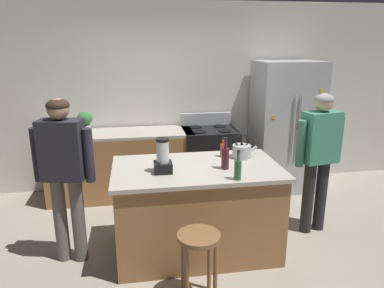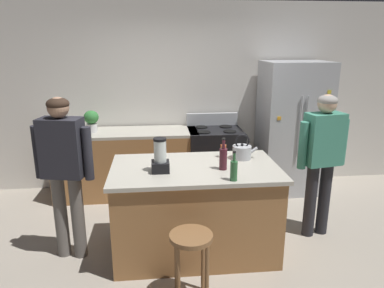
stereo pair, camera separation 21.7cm
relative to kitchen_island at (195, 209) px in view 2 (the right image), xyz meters
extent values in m
plane|color=#9E9384|center=(0.00, 0.00, -0.47)|extent=(14.00, 14.00, 0.00)
cube|color=silver|center=(0.00, 1.95, 0.88)|extent=(8.00, 0.10, 2.70)
cube|color=#9E6B3D|center=(0.00, 0.00, -0.02)|extent=(1.62, 0.91, 0.90)
cube|color=#B2AD9E|center=(0.00, 0.00, 0.45)|extent=(1.68, 0.97, 0.04)
cube|color=#9E6B3D|center=(-0.80, 1.55, -0.02)|extent=(2.00, 0.64, 0.90)
cube|color=#B2AD9E|center=(-0.80, 1.55, 0.45)|extent=(2.00, 0.64, 0.04)
cube|color=#B7BABF|center=(1.58, 1.50, 0.47)|extent=(0.90, 0.70, 1.88)
cylinder|color=#B7BABF|center=(1.54, 1.13, 0.56)|extent=(0.02, 0.02, 0.85)
cylinder|color=#B7BABF|center=(1.62, 1.13, 0.56)|extent=(0.02, 0.02, 0.85)
cube|color=orange|center=(1.25, 1.15, 0.69)|extent=(0.05, 0.01, 0.05)
cube|color=#268CD8|center=(1.92, 1.15, 0.45)|extent=(0.05, 0.01, 0.05)
cube|color=purple|center=(1.85, 1.15, 0.73)|extent=(0.05, 0.01, 0.05)
cube|color=yellow|center=(1.90, 1.15, 1.03)|extent=(0.05, 0.01, 0.05)
cube|color=red|center=(1.62, 1.15, 0.53)|extent=(0.05, 0.01, 0.05)
cube|color=black|center=(0.46, 1.52, 0.00)|extent=(0.76, 0.64, 0.94)
cube|color=black|center=(0.46, 1.20, -0.05)|extent=(0.60, 0.01, 0.24)
cube|color=#B7BABF|center=(0.46, 1.81, 0.56)|extent=(0.76, 0.06, 0.18)
cylinder|color=black|center=(0.28, 1.37, 0.47)|extent=(0.18, 0.18, 0.01)
cylinder|color=black|center=(0.64, 1.37, 0.47)|extent=(0.18, 0.18, 0.01)
cylinder|color=black|center=(0.28, 1.67, 0.47)|extent=(0.18, 0.18, 0.01)
cylinder|color=black|center=(0.64, 1.67, 0.47)|extent=(0.18, 0.18, 0.01)
cylinder|color=#66605B|center=(-1.37, 0.06, -0.03)|extent=(0.15, 0.15, 0.88)
cylinder|color=#66605B|center=(-1.19, 0.02, -0.03)|extent=(0.15, 0.15, 0.88)
cube|color=#26262D|center=(-1.28, 0.04, 0.69)|extent=(0.44, 0.30, 0.58)
cylinder|color=#26262D|center=(-1.52, 0.09, 0.64)|extent=(0.11, 0.11, 0.52)
cylinder|color=#26262D|center=(-1.03, -0.01, 0.64)|extent=(0.11, 0.11, 0.52)
sphere|color=tan|center=(-1.28, 0.04, 1.08)|extent=(0.24, 0.24, 0.20)
ellipsoid|color=#332319|center=(-1.28, 0.04, 1.12)|extent=(0.25, 0.25, 0.12)
cylinder|color=#26262B|center=(1.50, 0.22, -0.05)|extent=(0.15, 0.15, 0.85)
cylinder|color=#26262B|center=(1.33, 0.18, -0.05)|extent=(0.15, 0.15, 0.85)
cube|color=#3F8C72|center=(1.42, 0.20, 0.66)|extent=(0.43, 0.29, 0.57)
cylinder|color=#3F8C72|center=(1.66, 0.24, 0.61)|extent=(0.10, 0.10, 0.51)
cylinder|color=#3F8C72|center=(1.17, 0.15, 0.61)|extent=(0.10, 0.10, 0.51)
sphere|color=#D8AD8C|center=(1.42, 0.20, 1.04)|extent=(0.23, 0.23, 0.20)
ellipsoid|color=gray|center=(1.42, 0.20, 1.08)|extent=(0.24, 0.24, 0.12)
cylinder|color=brown|center=(-0.12, -0.76, 0.14)|extent=(0.36, 0.36, 0.04)
cylinder|color=brown|center=(-0.23, -0.88, -0.18)|extent=(0.04, 0.04, 0.59)
cylinder|color=brown|center=(0.00, -0.88, -0.18)|extent=(0.04, 0.04, 0.59)
cylinder|color=brown|center=(-0.23, -0.65, -0.18)|extent=(0.04, 0.04, 0.59)
cylinder|color=brown|center=(0.00, -0.65, -0.18)|extent=(0.04, 0.04, 0.59)
cylinder|color=silver|center=(-1.25, 1.55, 0.53)|extent=(0.14, 0.14, 0.12)
ellipsoid|color=#337A38|center=(-1.25, 1.55, 0.68)|extent=(0.20, 0.20, 0.18)
cube|color=black|center=(-0.35, -0.10, 0.52)|extent=(0.17, 0.17, 0.10)
cylinder|color=silver|center=(-0.35, -0.10, 0.67)|extent=(0.12, 0.12, 0.21)
cylinder|color=black|center=(-0.35, -0.10, 0.79)|extent=(0.12, 0.12, 0.02)
cylinder|color=#B24C26|center=(0.33, 0.27, 0.54)|extent=(0.06, 0.06, 0.14)
cylinder|color=#B24C26|center=(0.33, 0.27, 0.64)|extent=(0.02, 0.02, 0.06)
cylinder|color=black|center=(0.33, 0.27, 0.68)|extent=(0.03, 0.03, 0.02)
cylinder|color=#471923|center=(0.26, -0.10, 0.57)|extent=(0.08, 0.08, 0.21)
cylinder|color=#471923|center=(0.26, -0.10, 0.72)|extent=(0.03, 0.03, 0.09)
cylinder|color=black|center=(0.26, -0.10, 0.78)|extent=(0.03, 0.03, 0.02)
cylinder|color=#2D6638|center=(0.30, -0.40, 0.56)|extent=(0.07, 0.07, 0.18)
cylinder|color=#2D6638|center=(0.30, -0.40, 0.69)|extent=(0.03, 0.03, 0.08)
cylinder|color=black|center=(0.30, -0.40, 0.74)|extent=(0.03, 0.03, 0.02)
cylinder|color=#B7BABF|center=(0.52, 0.21, 0.54)|extent=(0.20, 0.20, 0.14)
sphere|color=black|center=(0.52, 0.21, 0.62)|extent=(0.03, 0.03, 0.03)
cylinder|color=#B7BABF|center=(0.65, 0.21, 0.56)|extent=(0.09, 0.03, 0.08)
torus|color=black|center=(0.52, 0.21, 0.66)|extent=(0.16, 0.02, 0.16)
camera|label=1|loc=(-0.59, -3.33, 1.68)|focal=33.58mm
camera|label=2|loc=(-0.38, -3.36, 1.68)|focal=33.58mm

